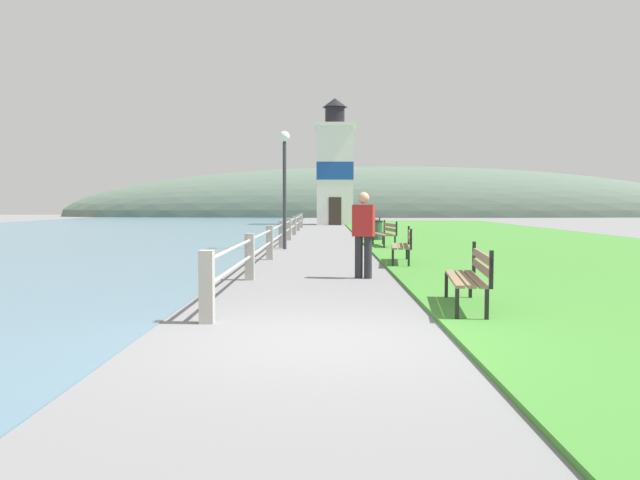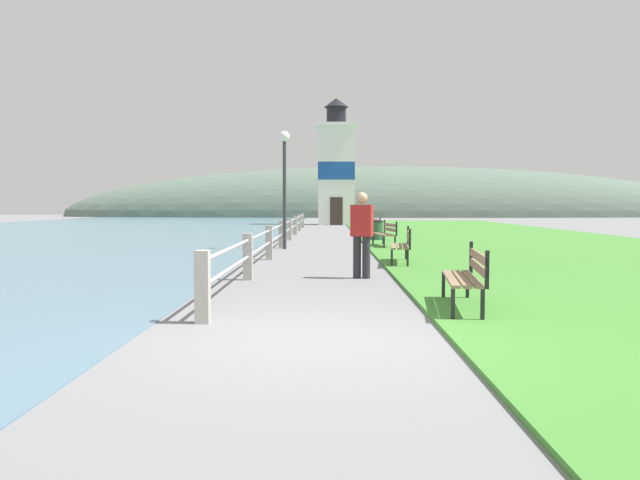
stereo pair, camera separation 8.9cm
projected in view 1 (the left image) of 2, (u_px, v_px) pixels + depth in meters
The scene contains 12 objects.
ground_plane at pixel (318, 340), 6.97m from camera, with size 160.00×160.00×0.00m, color slate.
grass_verge at pixel (503, 240), 26.10m from camera, with size 12.00×57.67×0.06m.
seawall_railing at pixel (285, 229), 23.77m from camera, with size 0.18×31.86×0.94m.
park_bench_near at pixel (471, 274), 8.82m from camera, with size 0.70×1.95×0.94m.
park_bench_midway at pixel (404, 243), 15.56m from camera, with size 0.67×1.97×0.94m.
park_bench_far at pixel (386, 232), 21.68m from camera, with size 0.70×2.00×0.94m.
park_bench_by_lighthouse at pixel (372, 226), 27.63m from camera, with size 0.66×1.94×0.94m.
lighthouse at pixel (335, 169), 45.64m from camera, with size 2.99×2.99×9.22m.
person_strolling at pixel (363, 232), 12.74m from camera, with size 0.48×0.35×1.77m.
trash_bin at pixel (376, 231), 25.45m from camera, with size 0.54×0.54×0.84m.
lamp_post at pixel (284, 168), 20.87m from camera, with size 0.36×0.36×3.96m.
distant_hillside at pixel (391, 216), 75.24m from camera, with size 80.00×16.00×12.00m.
Camera 1 is at (0.08, -6.90, 1.53)m, focal length 35.00 mm.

